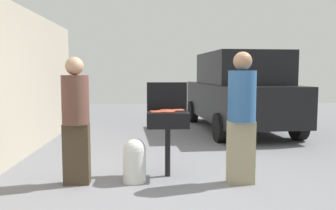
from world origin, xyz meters
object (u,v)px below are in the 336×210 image
object	(u,v)px
propane_tank	(134,159)
person_left	(76,116)
bbq_grill	(168,122)
hot_dog_7	(165,110)
hot_dog_11	(178,110)
hot_dog_9	(156,112)
hot_dog_6	(170,112)
hot_dog_0	(171,111)
hot_dog_3	(171,110)
hot_dog_10	(166,111)
parked_minivan	(239,91)
hot_dog_8	(161,112)
hot_dog_1	(161,111)
hot_dog_5	(180,110)
hot_dog_4	(170,112)
person_right	(242,113)
hot_dog_2	(154,111)

from	to	relation	value
propane_tank	person_left	bearing A→B (deg)	-176.74
bbq_grill	hot_dog_7	size ratio (longest dim) A/B	7.29
hot_dog_11	hot_dog_9	bearing A→B (deg)	-138.80
hot_dog_7	hot_dog_9	xyz separation A→B (m)	(-0.13, -0.30, 0.00)
hot_dog_6	person_left	distance (m)	1.30
hot_dog_0	hot_dog_3	bearing A→B (deg)	87.08
hot_dog_10	hot_dog_0	bearing A→B (deg)	-38.68
parked_minivan	hot_dog_9	bearing A→B (deg)	57.33
hot_dog_8	propane_tank	bearing A→B (deg)	-162.54
hot_dog_6	hot_dog_10	world-z (taller)	same
hot_dog_9	parked_minivan	distance (m)	4.68
propane_tank	parked_minivan	distance (m)	4.96
hot_dog_1	person_left	xyz separation A→B (m)	(-1.16, -0.29, -0.03)
hot_dog_5	hot_dog_9	bearing A→B (deg)	-148.65
hot_dog_9	parked_minivan	world-z (taller)	parked_minivan
bbq_grill	hot_dog_6	size ratio (longest dim) A/B	7.29
hot_dog_8	hot_dog_10	world-z (taller)	same
bbq_grill	propane_tank	distance (m)	0.72
hot_dog_0	hot_dog_8	size ratio (longest dim) A/B	1.00
parked_minivan	hot_dog_1	bearing A→B (deg)	57.24
hot_dog_4	propane_tank	bearing A→B (deg)	-169.05
hot_dog_11	propane_tank	xyz separation A→B (m)	(-0.64, -0.38, -0.64)
hot_dog_3	hot_dog_10	distance (m)	0.10
propane_tank	person_right	size ratio (longest dim) A/B	0.34
hot_dog_4	hot_dog_10	distance (m)	0.20
hot_dog_3	hot_dog_7	size ratio (longest dim) A/B	1.00
hot_dog_3	hot_dog_6	world-z (taller)	same
hot_dog_4	hot_dog_8	distance (m)	0.13
hot_dog_1	hot_dog_2	size ratio (longest dim) A/B	1.00
parked_minivan	hot_dog_3	bearing A→B (deg)	58.32
hot_dog_8	hot_dog_11	xyz separation A→B (m)	(0.27, 0.26, 0.00)
hot_dog_0	person_right	bearing A→B (deg)	-20.43
hot_dog_0	hot_dog_9	xyz separation A→B (m)	(-0.22, -0.14, 0.00)
hot_dog_0	hot_dog_9	bearing A→B (deg)	-147.56
hot_dog_4	person_left	world-z (taller)	person_left
hot_dog_1	person_left	size ratio (longest dim) A/B	0.08
hot_dog_11	hot_dog_6	bearing A→B (deg)	-121.89
hot_dog_1	hot_dog_5	distance (m)	0.28
hot_dog_8	hot_dog_10	bearing A→B (deg)	65.93
hot_dog_2	person_left	xyz separation A→B (m)	(-1.06, -0.24, -0.03)
hot_dog_1	hot_dog_8	size ratio (longest dim) A/B	1.00
hot_dog_6	hot_dog_7	size ratio (longest dim) A/B	1.00
hot_dog_3	propane_tank	size ratio (longest dim) A/B	0.21
bbq_grill	hot_dog_10	world-z (taller)	hot_dog_10
hot_dog_11	hot_dog_1	bearing A→B (deg)	-152.15
hot_dog_1	hot_dog_8	distance (m)	0.13
hot_dog_4	parked_minivan	bearing A→B (deg)	63.50
bbq_grill	hot_dog_5	distance (m)	0.25
hot_dog_5	hot_dog_7	distance (m)	0.24
person_right	hot_dog_10	bearing A→B (deg)	-18.57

